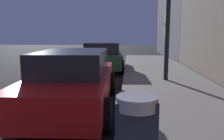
{
  "coord_description": "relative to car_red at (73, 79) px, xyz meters",
  "views": [
    {
      "loc": [
        4.22,
        -0.75,
        1.81
      ],
      "look_at": [
        3.96,
        2.68,
        1.27
      ],
      "focal_mm": 36.07,
      "sensor_mm": 36.0,
      "label": 1
    }
  ],
  "objects": [
    {
      "name": "car_green",
      "position": [
        0.0,
        6.19,
        -0.02
      ],
      "size": [
        2.31,
        4.28,
        1.43
      ],
      "color": "#19592D",
      "rests_on": "ground"
    },
    {
      "name": "car_red",
      "position": [
        0.0,
        0.0,
        0.0
      ],
      "size": [
        2.12,
        4.55,
        1.43
      ],
      "color": "maroon",
      "rests_on": "ground"
    }
  ]
}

